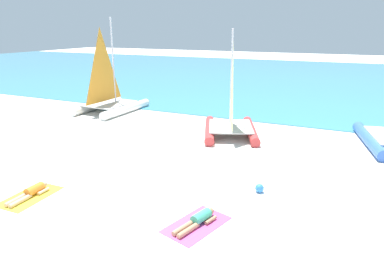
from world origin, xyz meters
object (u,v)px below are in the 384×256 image
at_px(sailboat_white, 110,98).
at_px(towel_left, 30,196).
at_px(sunbather_middle, 198,220).
at_px(sailboat_red, 231,120).
at_px(beach_ball, 259,188).
at_px(towel_middle, 197,225).
at_px(sunbather_left, 31,192).

relative_size(sailboat_white, towel_left, 3.10).
height_order(towel_left, sunbather_middle, sunbather_middle).
distance_m(sailboat_red, sunbather_middle, 8.49).
height_order(sailboat_red, sailboat_white, sailboat_white).
distance_m(sailboat_red, beach_ball, 6.39).
xyz_separation_m(towel_middle, sunbather_middle, (0.02, 0.06, 0.13)).
distance_m(sailboat_white, beach_ball, 13.80).
relative_size(sailboat_white, beach_ball, 20.33).
bearing_deg(sailboat_red, towel_left, -133.88).
bearing_deg(beach_ball, sailboat_red, 117.13).
bearing_deg(sailboat_white, sunbather_left, -62.60).
xyz_separation_m(towel_left, sunbather_left, (-0.00, 0.07, 0.13)).
distance_m(towel_left, towel_middle, 5.61).
bearing_deg(towel_middle, sunbather_left, -173.62).
distance_m(sailboat_red, sailboat_white, 8.90).
relative_size(sailboat_red, sailboat_white, 0.89).
xyz_separation_m(towel_middle, beach_ball, (1.09, 2.68, 0.14)).
xyz_separation_m(sunbather_left, beach_ball, (6.66, 3.30, 0.01)).
relative_size(sailboat_red, sunbather_left, 3.34).
bearing_deg(sailboat_white, towel_left, -62.73).
bearing_deg(sailboat_white, towel_middle, -41.23).
bearing_deg(sunbather_left, towel_middle, 5.00).
xyz_separation_m(sailboat_white, beach_ball, (11.63, -7.39, -0.73)).
xyz_separation_m(sailboat_white, towel_middle, (10.54, -10.07, -0.87)).
xyz_separation_m(sailboat_white, towel_left, (4.97, -10.76, -0.87)).
distance_m(sunbather_left, towel_middle, 5.60).
xyz_separation_m(towel_left, beach_ball, (6.66, 3.37, 0.14)).
bearing_deg(towel_left, sailboat_white, 114.80).
bearing_deg(towel_left, sunbather_middle, 7.69).
relative_size(sunbather_left, sunbather_middle, 1.01).
bearing_deg(towel_middle, sailboat_white, 136.30).
distance_m(towel_middle, sunbather_middle, 0.14).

